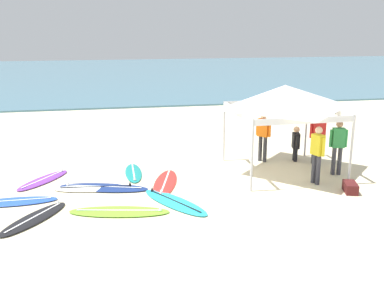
% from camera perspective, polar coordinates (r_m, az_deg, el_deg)
% --- Properties ---
extents(ground_plane, '(80.00, 80.00, 0.00)m').
position_cam_1_polar(ground_plane, '(12.62, 0.52, -5.82)').
color(ground_plane, beige).
extents(sea, '(80.00, 36.00, 0.10)m').
position_cam_1_polar(sea, '(42.94, -7.82, 8.93)').
color(sea, teal).
rests_on(sea, ground).
extents(canopy_tent, '(3.10, 3.10, 2.75)m').
position_cam_1_polar(canopy_tent, '(13.83, 11.85, 5.96)').
color(canopy_tent, '#B7B7BC').
rests_on(canopy_tent, ground).
extents(surfboard_cyan, '(1.78, 2.36, 0.19)m').
position_cam_1_polar(surfboard_cyan, '(11.65, -2.25, -7.46)').
color(surfboard_cyan, '#23B2CC').
rests_on(surfboard_cyan, ground).
extents(surfboard_white, '(2.39, 0.87, 0.19)m').
position_cam_1_polar(surfboard_white, '(12.90, -12.21, -5.53)').
color(surfboard_white, white).
rests_on(surfboard_white, ground).
extents(surfboard_black, '(1.69, 2.10, 0.19)m').
position_cam_1_polar(surfboard_black, '(11.36, -19.63, -8.98)').
color(surfboard_black, black).
rests_on(surfboard_black, ground).
extents(surfboard_purple, '(1.62, 1.95, 0.19)m').
position_cam_1_polar(surfboard_purple, '(13.96, -18.57, -4.40)').
color(surfboard_purple, purple).
rests_on(surfboard_purple, ground).
extents(surfboard_red, '(1.20, 2.40, 0.19)m').
position_cam_1_polar(surfboard_red, '(13.04, -3.46, -4.98)').
color(surfboard_red, red).
rests_on(surfboard_red, ground).
extents(surfboard_teal, '(0.53, 1.87, 0.19)m').
position_cam_1_polar(surfboard_teal, '(13.98, -7.54, -3.69)').
color(surfboard_teal, '#19847F').
rests_on(surfboard_teal, ground).
extents(surfboard_lime, '(2.57, 1.15, 0.19)m').
position_cam_1_polar(surfboard_lime, '(11.22, -9.29, -8.56)').
color(surfboard_lime, '#7AD12D').
rests_on(surfboard_lime, ground).
extents(surfboard_blue, '(2.28, 0.63, 0.19)m').
position_cam_1_polar(surfboard_blue, '(12.57, -22.15, -6.89)').
color(surfboard_blue, blue).
rests_on(surfboard_blue, ground).
extents(surfboard_navy, '(2.66, 1.41, 0.19)m').
position_cam_1_polar(surfboard_navy, '(12.88, -11.33, -5.51)').
color(surfboard_navy, navy).
rests_on(surfboard_navy, ground).
extents(person_red, '(0.55, 0.26, 1.71)m').
position_cam_1_polar(person_red, '(15.24, 15.86, 1.15)').
color(person_red, '#2D2D33').
rests_on(person_red, ground).
extents(person_orange, '(0.40, 0.43, 1.71)m').
position_cam_1_polar(person_orange, '(15.08, 9.16, 1.40)').
color(person_orange, '#2D2D33').
rests_on(person_orange, ground).
extents(person_green, '(0.54, 0.30, 1.71)m').
position_cam_1_polar(person_green, '(14.25, 18.28, 0.03)').
color(person_green, '#383842').
rests_on(person_green, ground).
extents(person_yellow, '(0.32, 0.53, 1.71)m').
position_cam_1_polar(person_yellow, '(13.25, 15.82, -0.88)').
color(person_yellow, '#383842').
rests_on(person_yellow, ground).
extents(person_black, '(0.30, 0.54, 1.20)m').
position_cam_1_polar(person_black, '(15.45, 13.22, 0.24)').
color(person_black, black).
rests_on(person_black, ground).
extents(gear_bag_near_tent, '(0.48, 0.67, 0.28)m').
position_cam_1_polar(gear_bag_near_tent, '(13.10, 19.70, -5.29)').
color(gear_bag_near_tent, '#4C1919').
rests_on(gear_bag_near_tent, ground).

